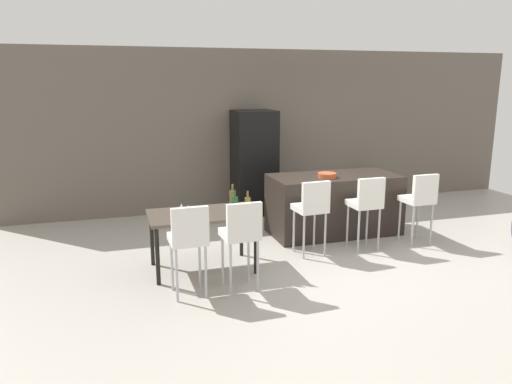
{
  "coord_description": "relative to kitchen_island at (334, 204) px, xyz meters",
  "views": [
    {
      "loc": [
        -3.07,
        -6.11,
        2.35
      ],
      "look_at": [
        -1.13,
        0.18,
        0.85
      ],
      "focal_mm": 34.52,
      "sensor_mm": 36.0,
      "label": 1
    }
  ],
  "objects": [
    {
      "name": "fruit_bowl",
      "position": [
        -0.19,
        -0.13,
        0.5
      ],
      "size": [
        0.28,
        0.28,
        0.07
      ],
      "primitive_type": "cylinder",
      "color": "#C6512D",
      "rests_on": "kitchen_island"
    },
    {
      "name": "wine_glass_left",
      "position": [
        -2.53,
        -1.04,
        0.4
      ],
      "size": [
        0.07,
        0.07,
        0.17
      ],
      "color": "silver",
      "rests_on": "dining_table"
    },
    {
      "name": "kitchen_island",
      "position": [
        0.0,
        0.0,
        0.0
      ],
      "size": [
        1.98,
        0.93,
        0.92
      ],
      "primitive_type": "cube",
      "color": "black",
      "rests_on": "ground_plane"
    },
    {
      "name": "refrigerator",
      "position": [
        -0.84,
        1.53,
        0.46
      ],
      "size": [
        0.72,
        0.68,
        1.84
      ],
      "primitive_type": "cube",
      "color": "black",
      "rests_on": "ground_plane"
    },
    {
      "name": "ground_plane",
      "position": [
        -0.28,
        -0.64,
        -0.46
      ],
      "size": [
        10.0,
        10.0,
        0.0
      ],
      "primitive_type": "plane",
      "color": "#ADA89E"
    },
    {
      "name": "bar_chair_middle",
      "position": [
        0.08,
        -0.85,
        0.24
      ],
      "size": [
        0.41,
        0.41,
        1.05
      ],
      "color": "white",
      "rests_on": "ground_plane"
    },
    {
      "name": "dining_table",
      "position": [
        -2.26,
        -0.92,
        0.21
      ],
      "size": [
        1.32,
        0.79,
        0.74
      ],
      "color": "#4C4238",
      "rests_on": "ground_plane"
    },
    {
      "name": "bar_chair_left",
      "position": [
        -0.74,
        -0.85,
        0.24
      ],
      "size": [
        0.43,
        0.43,
        1.05
      ],
      "color": "white",
      "rests_on": "ground_plane"
    },
    {
      "name": "wine_bottle_near",
      "position": [
        -1.75,
        -1.22,
        0.4
      ],
      "size": [
        0.07,
        0.07,
        0.31
      ],
      "color": "brown",
      "rests_on": "dining_table"
    },
    {
      "name": "back_wall",
      "position": [
        -0.28,
        1.97,
        0.99
      ],
      "size": [
        10.0,
        0.12,
        2.9
      ],
      "primitive_type": "cube",
      "color": "#665B51",
      "rests_on": "ground_plane"
    },
    {
      "name": "potted_plant",
      "position": [
        1.58,
        1.52,
        -0.07
      ],
      "size": [
        0.46,
        0.46,
        0.66
      ],
      "color": "#996B4C",
      "rests_on": "ground_plane"
    },
    {
      "name": "wine_bottle_inner",
      "position": [
        -1.85,
        -0.88,
        0.41
      ],
      "size": [
        0.08,
        0.08,
        0.33
      ],
      "color": "brown",
      "rests_on": "dining_table"
    },
    {
      "name": "dining_chair_far",
      "position": [
        -1.96,
        -1.68,
        0.24
      ],
      "size": [
        0.42,
        0.42,
        1.05
      ],
      "color": "white",
      "rests_on": "ground_plane"
    },
    {
      "name": "dining_chair_near",
      "position": [
        -2.55,
        -1.68,
        0.24
      ],
      "size": [
        0.41,
        0.41,
        1.05
      ],
      "color": "white",
      "rests_on": "ground_plane"
    },
    {
      "name": "bar_chair_right",
      "position": [
        0.95,
        -0.85,
        0.24
      ],
      "size": [
        0.41,
        0.41,
        1.05
      ],
      "color": "white",
      "rests_on": "ground_plane"
    },
    {
      "name": "wine_bottle_middle",
      "position": [
        -1.9,
        -1.18,
        0.41
      ],
      "size": [
        0.07,
        0.07,
        0.33
      ],
      "color": "#194723",
      "rests_on": "dining_table"
    },
    {
      "name": "wine_glass_right",
      "position": [
        -2.46,
        -1.14,
        0.4
      ],
      "size": [
        0.07,
        0.07,
        0.17
      ],
      "color": "silver",
      "rests_on": "dining_table"
    }
  ]
}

